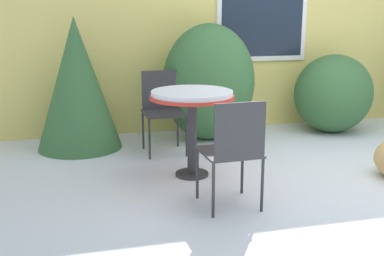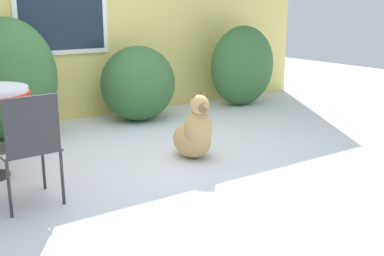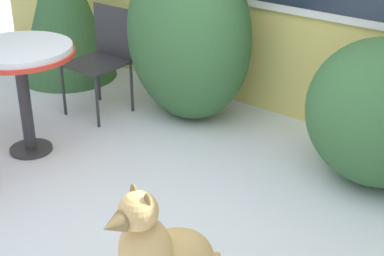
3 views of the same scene
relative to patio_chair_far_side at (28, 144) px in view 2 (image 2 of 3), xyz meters
name	(u,v)px [view 2 (image 2 of 3)]	position (x,y,z in m)	size (l,w,h in m)	color
ground_plane	(153,162)	(1.30, 0.39, -0.49)	(16.00, 16.00, 0.00)	silver
house_wall	(63,1)	(1.29, 2.59, 1.06)	(8.00, 0.10, 3.09)	#E5D16B
shrub_left	(8,79)	(0.40, 2.05, 0.20)	(1.11, 0.78, 1.38)	#386638
shrub_middle	(138,84)	(2.04, 2.03, 0.00)	(1.00, 0.90, 0.99)	#386638
shrub_right	(243,66)	(3.82, 2.01, 0.11)	(1.12, 0.63, 1.20)	#386638
patio_chair_far_side	(28,144)	(0.00, 0.00, 0.00)	(0.45, 0.45, 0.88)	#2D2D30
dog	(194,134)	(1.70, 0.26, -0.24)	(0.45, 0.71, 0.69)	tan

